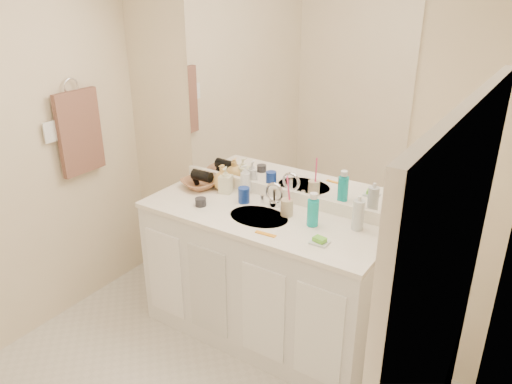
{
  "coord_description": "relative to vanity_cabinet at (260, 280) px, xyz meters",
  "views": [
    {
      "loc": [
        1.44,
        -1.23,
        2.2
      ],
      "look_at": [
        0.0,
        0.97,
        1.05
      ],
      "focal_mm": 35.0,
      "sensor_mm": 36.0,
      "label": 1
    }
  ],
  "objects": [
    {
      "name": "hair_dryer",
      "position": [
        -0.55,
        0.13,
        0.54
      ],
      "size": [
        0.14,
        0.08,
        0.07
      ],
      "primitive_type": "cylinder",
      "rotation": [
        0.0,
        1.57,
        0.03
      ],
      "color": "black",
      "rests_on": "wicker_basket"
    },
    {
      "name": "dark_jar",
      "position": [
        -0.39,
        -0.09,
        0.48
      ],
      "size": [
        0.09,
        0.09,
        0.05
      ],
      "primitive_type": "cylinder",
      "rotation": [
        0.0,
        0.0,
        0.42
      ],
      "color": "#26262B",
      "rests_on": "countertop"
    },
    {
      "name": "backsplash",
      "position": [
        0.0,
        0.26,
        0.5
      ],
      "size": [
        1.52,
        0.03,
        0.08
      ],
      "primitive_type": "cube",
      "color": "white",
      "rests_on": "countertop"
    },
    {
      "name": "mouthwash_bottle",
      "position": [
        0.32,
        0.06,
        0.53
      ],
      "size": [
        0.09,
        0.09,
        0.16
      ],
      "primitive_type": "cylinder",
      "rotation": [
        0.0,
        0.0,
        0.41
      ],
      "color": "#0EA9AB",
      "rests_on": "countertop"
    },
    {
      "name": "wall_right",
      "position": [
        1.3,
        -1.02,
        0.77
      ],
      "size": [
        0.02,
        2.6,
        2.4
      ],
      "primitive_type": "cube",
      "color": "beige",
      "rests_on": "floor"
    },
    {
      "name": "towel_ring",
      "position": [
        -1.27,
        -0.25,
        1.12
      ],
      "size": [
        0.01,
        0.11,
        0.11
      ],
      "primitive_type": "torus",
      "rotation": [
        0.0,
        1.57,
        0.0
      ],
      "color": "silver",
      "rests_on": "wall_left"
    },
    {
      "name": "clear_pump_bottle",
      "position": [
        0.55,
        0.15,
        0.54
      ],
      "size": [
        0.08,
        0.08,
        0.18
      ],
      "primitive_type": "cylinder",
      "rotation": [
        0.0,
        0.0,
        0.33
      ],
      "color": "silver",
      "rests_on": "countertop"
    },
    {
      "name": "soap_bottle_white",
      "position": [
        -0.26,
        0.22,
        0.55
      ],
      "size": [
        0.08,
        0.08,
        0.2
      ],
      "primitive_type": "imported",
      "rotation": [
        0.0,
        0.0,
        -0.11
      ],
      "color": "white",
      "rests_on": "countertop"
    },
    {
      "name": "vanity_cabinet",
      "position": [
        0.0,
        0.0,
        0.0
      ],
      "size": [
        1.5,
        0.55,
        0.85
      ],
      "primitive_type": "cube",
      "color": "white",
      "rests_on": "floor"
    },
    {
      "name": "blue_mug",
      "position": [
        -0.19,
        0.1,
        0.5
      ],
      "size": [
        0.09,
        0.09,
        0.1
      ],
      "primitive_type": "cylinder",
      "rotation": [
        0.0,
        0.0,
        0.28
      ],
      "color": "navy",
      "rests_on": "countertop"
    },
    {
      "name": "tan_cup",
      "position": [
        0.13,
        0.09,
        0.51
      ],
      "size": [
        0.09,
        0.09,
        0.1
      ],
      "primitive_type": "cylinder",
      "rotation": [
        0.0,
        0.0,
        -0.18
      ],
      "color": "tan",
      "rests_on": "countertop"
    },
    {
      "name": "soap_bottle_yellow",
      "position": [
        -0.43,
        0.2,
        0.54
      ],
      "size": [
        0.16,
        0.16,
        0.17
      ],
      "primitive_type": "imported",
      "rotation": [
        0.0,
        0.0,
        -0.21
      ],
      "color": "#E8B55A",
      "rests_on": "countertop"
    },
    {
      "name": "soap_dish",
      "position": [
        0.45,
        -0.11,
        0.46
      ],
      "size": [
        0.1,
        0.08,
        0.01
      ],
      "primitive_type": "cube",
      "rotation": [
        0.0,
        0.0,
        0.04
      ],
      "color": "silver",
      "rests_on": "countertop"
    },
    {
      "name": "wall_back",
      "position": [
        0.0,
        0.28,
        0.77
      ],
      "size": [
        2.6,
        0.02,
        2.4
      ],
      "primitive_type": "cube",
      "color": "beige",
      "rests_on": "floor"
    },
    {
      "name": "hand_towel",
      "position": [
        -1.25,
        -0.25,
        0.82
      ],
      "size": [
        0.04,
        0.32,
        0.55
      ],
      "primitive_type": "cube",
      "color": "#53352C",
      "rests_on": "towel_ring"
    },
    {
      "name": "orange_comb",
      "position": [
        0.15,
        -0.19,
        0.46
      ],
      "size": [
        0.13,
        0.03,
        0.01
      ],
      "primitive_type": "cube",
      "rotation": [
        0.0,
        0.0,
        0.06
      ],
      "color": "orange",
      "rests_on": "countertop"
    },
    {
      "name": "wicker_basket",
      "position": [
        -0.57,
        0.13,
        0.48
      ],
      "size": [
        0.29,
        0.29,
        0.06
      ],
      "primitive_type": "imported",
      "rotation": [
        0.0,
        0.0,
        -0.27
      ],
      "color": "#945D3B",
      "rests_on": "countertop"
    },
    {
      "name": "green_soap",
      "position": [
        0.45,
        -0.11,
        0.48
      ],
      "size": [
        0.07,
        0.06,
        0.02
      ],
      "primitive_type": "cube",
      "rotation": [
        0.0,
        0.0,
        -0.17
      ],
      "color": "#64C830",
      "rests_on": "soap_dish"
    },
    {
      "name": "mirror",
      "position": [
        0.0,
        0.27,
        1.14
      ],
      "size": [
        1.48,
        0.01,
        1.2
      ],
      "primitive_type": "cube",
      "color": "white",
      "rests_on": "wall_back"
    },
    {
      "name": "soap_bottle_cream",
      "position": [
        -0.38,
        0.16,
        0.54
      ],
      "size": [
        0.1,
        0.1,
        0.18
      ],
      "primitive_type": "imported",
      "rotation": [
        0.0,
        0.0,
        0.3
      ],
      "color": "#F1F0C4",
      "rests_on": "countertop"
    },
    {
      "name": "faucet",
      "position": [
        0.0,
        0.16,
        0.51
      ],
      "size": [
        0.02,
        0.02,
        0.11
      ],
      "primitive_type": "cylinder",
      "color": "silver",
      "rests_on": "countertop"
    },
    {
      "name": "switch_plate",
      "position": [
        -1.27,
        -0.45,
        0.88
      ],
      "size": [
        0.01,
        0.08,
        0.13
      ],
      "primitive_type": "cube",
      "color": "white",
      "rests_on": "wall_left"
    },
    {
      "name": "countertop",
      "position": [
        0.0,
        0.0,
        0.44
      ],
      "size": [
        1.52,
        0.57,
        0.03
      ],
      "primitive_type": "cube",
      "color": "white",
      "rests_on": "vanity_cabinet"
    },
    {
      "name": "toothbrush",
      "position": [
        0.14,
        0.09,
        0.6
      ],
      "size": [
        0.03,
        0.04,
        0.21
      ],
      "primitive_type": "cylinder",
      "rotation": [
        0.14,
        0.0,
        -0.4
      ],
      "color": "#FF437B",
      "rests_on": "tan_cup"
    },
    {
      "name": "sink_basin",
      "position": [
        0.0,
        -0.02,
        0.44
      ],
      "size": [
        0.37,
        0.37,
        0.02
      ],
      "primitive_type": "cylinder",
      "color": "beige",
      "rests_on": "countertop"
    }
  ]
}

